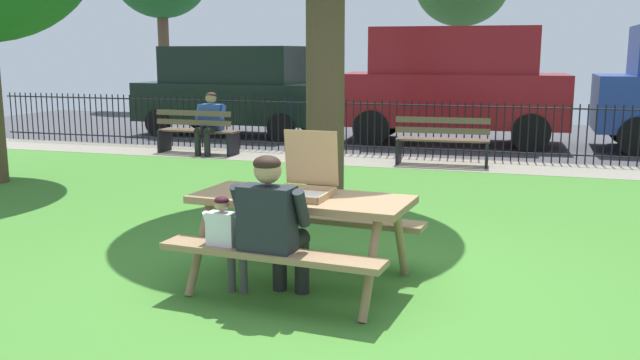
# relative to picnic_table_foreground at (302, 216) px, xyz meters

# --- Properties ---
(ground) EXTENTS (28.00, 11.36, 0.02)m
(ground) POSITION_rel_picnic_table_foreground_xyz_m (0.27, 1.80, -0.61)
(ground) COLOR #42802E
(cobblestone_walkway) EXTENTS (28.00, 1.40, 0.01)m
(cobblestone_walkway) POSITION_rel_picnic_table_foreground_xyz_m (0.27, 6.77, -0.60)
(cobblestone_walkway) COLOR gray
(street_asphalt) EXTENTS (28.00, 7.05, 0.01)m
(street_asphalt) POSITION_rel_picnic_table_foreground_xyz_m (0.27, 11.00, -0.60)
(street_asphalt) COLOR #424247
(picnic_table_foreground) EXTENTS (1.92, 1.62, 0.79)m
(picnic_table_foreground) POSITION_rel_picnic_table_foreground_xyz_m (0.00, 0.00, 0.00)
(picnic_table_foreground) COLOR #91704E
(picnic_table_foreground) RESTS_ON ground
(pizza_box_open) EXTENTS (0.49, 0.53, 0.53)m
(pizza_box_open) POSITION_rel_picnic_table_foreground_xyz_m (0.01, 0.06, 0.30)
(pizza_box_open) COLOR tan
(pizza_box_open) RESTS_ON picnic_table_foreground
(pizza_slice_on_table) EXTENTS (0.30, 0.32, 0.02)m
(pizza_slice_on_table) POSITION_rel_picnic_table_foreground_xyz_m (-0.38, -0.12, 0.18)
(pizza_slice_on_table) COLOR #ECCA56
(pizza_slice_on_table) RESTS_ON picnic_table_foreground
(adult_at_table) EXTENTS (0.63, 0.61, 1.19)m
(adult_at_table) POSITION_rel_picnic_table_foreground_xyz_m (-0.06, -0.50, 0.06)
(adult_at_table) COLOR black
(adult_at_table) RESTS_ON ground
(child_at_table) EXTENTS (0.34, 0.34, 0.85)m
(child_at_table) POSITION_rel_picnic_table_foreground_xyz_m (-0.45, -0.49, -0.08)
(child_at_table) COLOR #484848
(child_at_table) RESTS_ON ground
(iron_fence_streetside) EXTENTS (19.65, 0.03, 1.06)m
(iron_fence_streetside) POSITION_rel_picnic_table_foreground_xyz_m (0.27, 7.47, -0.06)
(iron_fence_streetside) COLOR black
(iron_fence_streetside) RESTS_ON ground
(park_bench_left) EXTENTS (1.62, 0.53, 0.85)m
(park_bench_left) POSITION_rel_picnic_table_foreground_xyz_m (-4.39, 6.64, -0.18)
(park_bench_left) COLOR brown
(park_bench_left) RESTS_ON ground
(park_bench_center) EXTENTS (1.62, 0.54, 0.85)m
(park_bench_center) POSITION_rel_picnic_table_foreground_xyz_m (0.33, 6.64, -0.18)
(park_bench_center) COLOR brown
(park_bench_center) RESTS_ON ground
(person_on_park_bench) EXTENTS (0.61, 0.60, 1.19)m
(person_on_park_bench) POSITION_rel_picnic_table_foreground_xyz_m (-4.12, 6.66, 0.06)
(person_on_park_bench) COLOR black
(person_on_park_bench) RESTS_ON ground
(parked_car_far_left) EXTENTS (4.69, 2.15, 2.08)m
(parked_car_far_left) POSITION_rel_picnic_table_foreground_xyz_m (-4.92, 9.65, 0.50)
(parked_car_far_left) COLOR black
(parked_car_far_left) RESTS_ON ground
(parked_car_left) EXTENTS (4.80, 2.28, 2.46)m
(parked_car_left) POSITION_rel_picnic_table_foreground_xyz_m (0.15, 9.65, 0.71)
(parked_car_left) COLOR maroon
(parked_car_left) RESTS_ON ground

